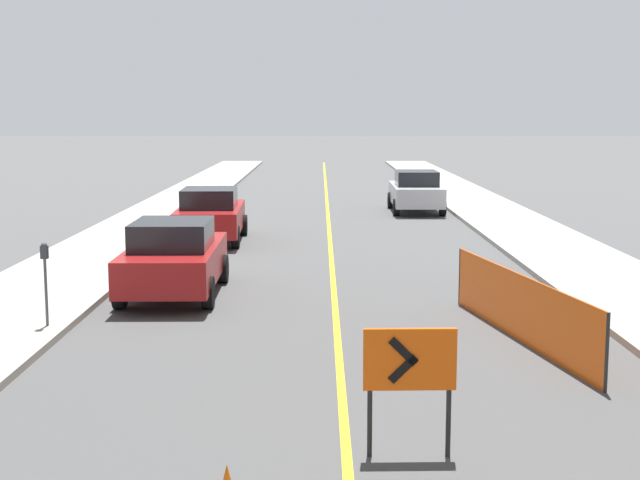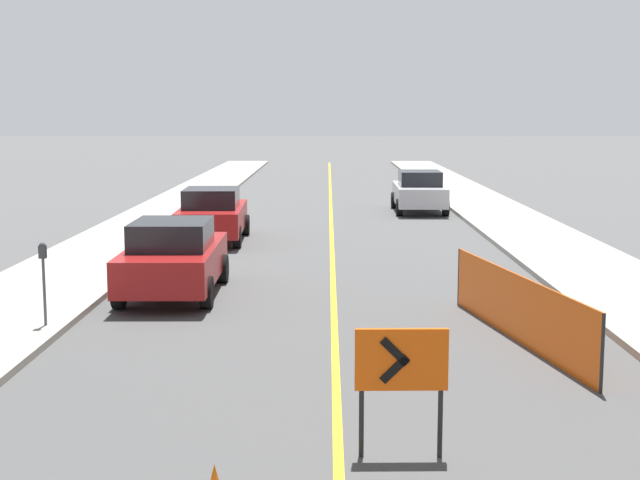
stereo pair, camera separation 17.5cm
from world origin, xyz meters
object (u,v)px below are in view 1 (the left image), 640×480
at_px(arrow_barricade_primary, 409,366).
at_px(parked_car_curb_near, 174,258).
at_px(parking_meter_far_curb, 45,268).
at_px(parked_car_curb_far, 416,191).
at_px(parked_car_curb_mid, 210,215).

bearing_deg(arrow_barricade_primary, parked_car_curb_near, 113.24).
height_order(arrow_barricade_primary, parking_meter_far_curb, parking_meter_far_curb).
distance_m(parked_car_curb_near, parked_car_curb_far, 17.08).
xyz_separation_m(parked_car_curb_near, parking_meter_far_curb, (-1.69, -3.19, 0.35)).
relative_size(parked_car_curb_near, parking_meter_far_curb, 2.98).
relative_size(arrow_barricade_primary, parking_meter_far_curb, 1.00).
bearing_deg(arrow_barricade_primary, parked_car_curb_mid, 102.93).
bearing_deg(arrow_barricade_primary, parked_car_curb_far, 82.42).
distance_m(parked_car_curb_near, parked_car_curb_mid, 7.82).
height_order(parked_car_curb_near, parked_car_curb_far, same).
height_order(arrow_barricade_primary, parked_car_curb_near, parked_car_curb_near).
bearing_deg(parked_car_curb_near, arrow_barricade_primary, -66.29).
distance_m(parked_car_curb_near, parking_meter_far_curb, 3.63).
height_order(parked_car_curb_mid, parking_meter_far_curb, parked_car_curb_mid).
relative_size(arrow_barricade_primary, parked_car_curb_far, 0.34).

